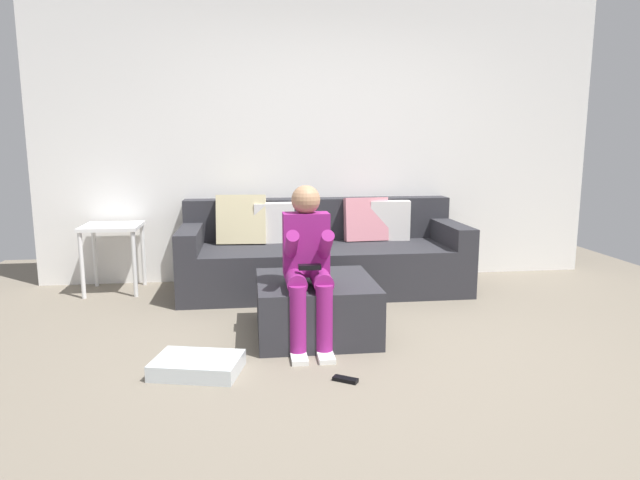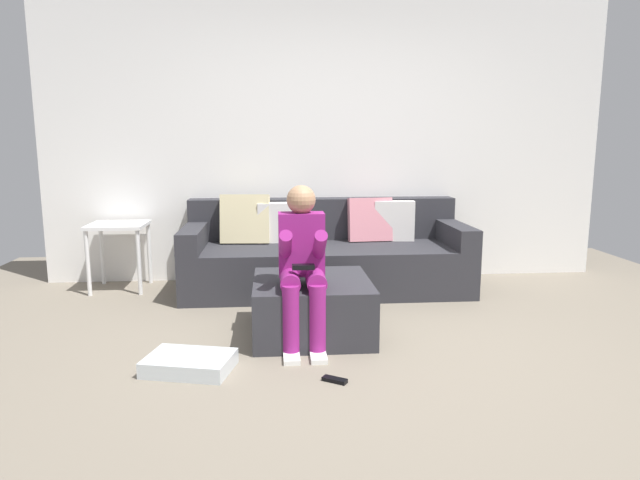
% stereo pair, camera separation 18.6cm
% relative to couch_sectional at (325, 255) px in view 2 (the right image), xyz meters
% --- Properties ---
extents(ground_plane, '(6.91, 6.91, 0.00)m').
position_rel_couch_sectional_xyz_m(ground_plane, '(0.07, -1.80, -0.30)').
color(ground_plane, slate).
extents(wall_back, '(5.32, 0.10, 2.71)m').
position_rel_couch_sectional_xyz_m(wall_back, '(0.07, 0.46, 1.05)').
color(wall_back, white).
rests_on(wall_back, ground_plane).
extents(couch_sectional, '(2.49, 0.95, 0.85)m').
position_rel_couch_sectional_xyz_m(couch_sectional, '(0.00, 0.00, 0.00)').
color(couch_sectional, '#2D2D33').
rests_on(couch_sectional, ground_plane).
extents(ottoman, '(0.79, 0.81, 0.38)m').
position_rel_couch_sectional_xyz_m(ottoman, '(-0.20, -1.22, -0.11)').
color(ottoman, '#2D2D33').
rests_on(ottoman, ground_plane).
extents(person_seated, '(0.30, 0.55, 1.04)m').
position_rel_couch_sectional_xyz_m(person_seated, '(-0.28, -1.42, 0.26)').
color(person_seated, '#8C1E72').
rests_on(person_seated, ground_plane).
extents(storage_bin, '(0.55, 0.44, 0.09)m').
position_rel_couch_sectional_xyz_m(storage_bin, '(-0.96, -1.80, -0.26)').
color(storage_bin, silver).
rests_on(storage_bin, ground_plane).
extents(side_table, '(0.49, 0.47, 0.60)m').
position_rel_couch_sectional_xyz_m(side_table, '(-1.84, 0.12, 0.19)').
color(side_table, white).
rests_on(side_table, ground_plane).
extents(remote_near_ottoman, '(0.15, 0.12, 0.02)m').
position_rel_couch_sectional_xyz_m(remote_near_ottoman, '(-0.13, -2.02, -0.29)').
color(remote_near_ottoman, black).
rests_on(remote_near_ottoman, ground_plane).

